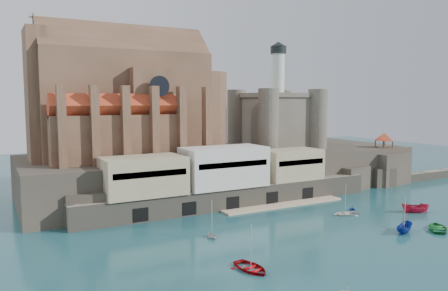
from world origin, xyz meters
TOP-DOWN VIEW (x-y plane):
  - ground at (0.00, 0.00)m, footprint 300.00×300.00m
  - promontory at (-0.19, 39.37)m, footprint 100.00×36.00m
  - quay at (-10.19, 23.07)m, footprint 70.00×12.00m
  - church at (-24.13, 41.85)m, footprint 47.00×25.93m
  - castle_keep at (16.08, 41.08)m, footprint 21.20×21.20m
  - rock_outcrop at (42.00, 25.84)m, footprint 14.50×10.50m
  - pavilion at (42.00, 26.00)m, footprint 6.40×6.40m
  - breakwater at (66.00, 24.00)m, footprint 40.00×3.00m
  - boat_0 at (-23.98, -9.80)m, footprint 4.48×1.75m
  - boat_2 at (8.53, -8.28)m, footprint 2.58×2.55m
  - boat_3 at (15.24, -10.02)m, footprint 4.10×4.37m
  - boat_4 at (-22.25, 5.27)m, footprint 2.63×1.61m
  - boat_5 at (22.02, -0.09)m, footprint 2.95×2.92m
  - boat_6 at (8.06, 5.50)m, footprint 1.54×4.05m
  - boat_7 at (11.52, 7.04)m, footprint 2.51×2.71m

SIDE VIEW (x-z plane):
  - ground at x=0.00m, z-range 0.00..0.00m
  - breakwater at x=66.00m, z-range -1.20..1.20m
  - boat_0 at x=-23.98m, z-range -3.06..3.06m
  - boat_2 at x=8.53m, z-range -2.58..2.58m
  - boat_3 at x=15.24m, z-range -3.26..3.26m
  - boat_4 at x=-22.25m, z-range -1.52..1.52m
  - boat_5 at x=22.02m, z-range -2.89..2.89m
  - boat_6 at x=8.06m, z-range -2.77..2.77m
  - boat_7 at x=11.52m, z-range -1.34..1.34m
  - rock_outcrop at x=42.00m, z-range -0.33..8.37m
  - promontory at x=-0.19m, z-range -0.08..9.92m
  - quay at x=-10.19m, z-range -0.46..12.59m
  - pavilion at x=42.00m, z-range 10.03..15.43m
  - castle_keep at x=16.08m, z-range 3.66..32.96m
  - church at x=-24.13m, z-range 6.88..37.38m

